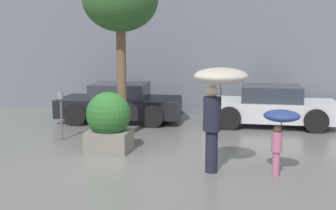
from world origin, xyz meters
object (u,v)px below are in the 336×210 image
Objects in this scene: planter_box at (109,121)px; street_tree at (120,2)px; parking_meter at (61,106)px; parked_car_far at (270,107)px; person_adult at (218,90)px; parked_car_near at (120,103)px; person_child at (281,123)px.

planter_box is 3.29m from street_tree.
street_tree is at bearing 24.84° from parking_meter.
parking_meter is at bearing -155.16° from street_tree.
street_tree is at bearing 120.59° from parked_car_far.
person_adult reaches higher than parking_meter.
street_tree is (-0.15, 1.53, 2.91)m from planter_box.
parked_car_far is 5.66m from street_tree.
street_tree is 3.51× the size of parking_meter.
planter_box is 3.87m from parked_car_near.
person_child is at bearing 0.62° from person_adult.
street_tree is 3.17m from parking_meter.
planter_box reaches higher than parking_meter.
parked_car_far is (3.89, 4.03, -0.15)m from planter_box.
person_adult is at bearing 165.68° from parked_car_far.
parked_car_near and parked_car_far have the same top height.
parked_car_near is 3.13× the size of parking_meter.
street_tree reaches higher than parked_car_near.
person_adult is 1.62× the size of person_child.
parked_car_far is (4.83, 0.28, 0.00)m from parked_car_near.
parking_meter is at bearing 152.50° from planter_box.
person_child is 6.84m from parked_car_near.
parked_car_near is (-4.84, 4.81, -0.47)m from person_child.
parked_car_near is at bearing 92.19° from parked_car_far.
person_child is 5.12m from parked_car_far.
person_child is at bearing -140.10° from parked_car_near.
parking_meter reaches higher than parked_car_near.
planter_box is at bearing -171.22° from parked_car_near.
planter_box is 3.05m from person_adult.
person_child reaches higher than parked_car_far.
parked_car_far is at bearing 55.09° from person_child.
parked_car_far is 6.38m from parking_meter.
person_adult is 5.39m from parked_car_far.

